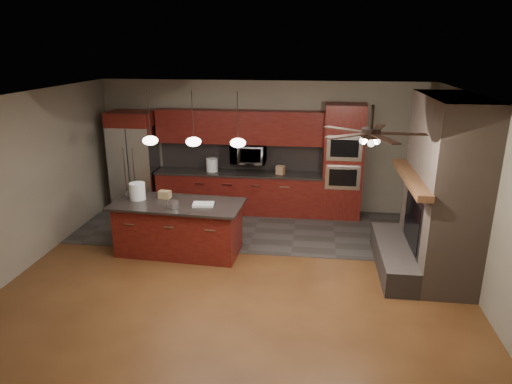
# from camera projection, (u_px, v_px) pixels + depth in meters

# --- Properties ---
(ground) EXTENTS (7.00, 7.00, 0.00)m
(ground) POSITION_uv_depth(u_px,v_px,m) (241.00, 270.00, 7.44)
(ground) COLOR brown
(ground) RESTS_ON ground
(ceiling) EXTENTS (7.00, 6.00, 0.02)m
(ceiling) POSITION_uv_depth(u_px,v_px,m) (239.00, 96.00, 6.58)
(ceiling) COLOR white
(ceiling) RESTS_ON back_wall
(back_wall) EXTENTS (7.00, 0.02, 2.80)m
(back_wall) POSITION_uv_depth(u_px,v_px,m) (263.00, 147.00, 9.84)
(back_wall) COLOR gray
(back_wall) RESTS_ON ground
(right_wall) EXTENTS (0.02, 6.00, 2.80)m
(right_wall) POSITION_uv_depth(u_px,v_px,m) (479.00, 198.00, 6.58)
(right_wall) COLOR gray
(right_wall) RESTS_ON ground
(left_wall) EXTENTS (0.02, 6.00, 2.80)m
(left_wall) POSITION_uv_depth(u_px,v_px,m) (29.00, 180.00, 7.44)
(left_wall) COLOR gray
(left_wall) RESTS_ON ground
(slate_tile_patch) EXTENTS (7.00, 2.40, 0.01)m
(slate_tile_patch) POSITION_uv_depth(u_px,v_px,m) (256.00, 228.00, 9.14)
(slate_tile_patch) COLOR #373432
(slate_tile_patch) RESTS_ON ground
(fireplace_column) EXTENTS (1.30, 2.10, 2.80)m
(fireplace_column) POSITION_uv_depth(u_px,v_px,m) (438.00, 194.00, 7.05)
(fireplace_column) COLOR #746053
(fireplace_column) RESTS_ON ground
(back_cabinetry) EXTENTS (3.59, 0.64, 2.20)m
(back_cabinetry) POSITION_uv_depth(u_px,v_px,m) (239.00, 172.00, 9.81)
(back_cabinetry) COLOR maroon
(back_cabinetry) RESTS_ON ground
(oven_tower) EXTENTS (0.80, 0.63, 2.38)m
(oven_tower) POSITION_uv_depth(u_px,v_px,m) (343.00, 162.00, 9.41)
(oven_tower) COLOR maroon
(oven_tower) RESTS_ON ground
(microwave) EXTENTS (0.73, 0.41, 0.50)m
(microwave) POSITION_uv_depth(u_px,v_px,m) (248.00, 154.00, 9.67)
(microwave) COLOR silver
(microwave) RESTS_ON back_cabinetry
(refrigerator) EXTENTS (0.93, 0.75, 2.16)m
(refrigerator) POSITION_uv_depth(u_px,v_px,m) (135.00, 161.00, 9.91)
(refrigerator) COLOR silver
(refrigerator) RESTS_ON ground
(kitchen_island) EXTENTS (2.28, 1.14, 0.92)m
(kitchen_island) POSITION_uv_depth(u_px,v_px,m) (179.00, 228.00, 7.95)
(kitchen_island) COLOR maroon
(kitchen_island) RESTS_ON ground
(white_bucket) EXTENTS (0.29, 0.29, 0.29)m
(white_bucket) POSITION_uv_depth(u_px,v_px,m) (137.00, 191.00, 7.96)
(white_bucket) COLOR white
(white_bucket) RESTS_ON kitchen_island
(paint_can) EXTENTS (0.18, 0.18, 0.12)m
(paint_can) POSITION_uv_depth(u_px,v_px,m) (173.00, 205.00, 7.55)
(paint_can) COLOR #B6B6BB
(paint_can) RESTS_ON kitchen_island
(paint_tray) EXTENTS (0.38, 0.29, 0.04)m
(paint_tray) POSITION_uv_depth(u_px,v_px,m) (203.00, 204.00, 7.69)
(paint_tray) COLOR silver
(paint_tray) RESTS_ON kitchen_island
(cardboard_box) EXTENTS (0.22, 0.17, 0.13)m
(cardboard_box) POSITION_uv_depth(u_px,v_px,m) (165.00, 194.00, 8.05)
(cardboard_box) COLOR #95784D
(cardboard_box) RESTS_ON kitchen_island
(counter_bucket) EXTENTS (0.30, 0.30, 0.28)m
(counter_bucket) POSITION_uv_depth(u_px,v_px,m) (212.00, 165.00, 9.80)
(counter_bucket) COLOR white
(counter_bucket) RESTS_ON back_cabinetry
(counter_box) EXTENTS (0.20, 0.18, 0.18)m
(counter_box) POSITION_uv_depth(u_px,v_px,m) (280.00, 170.00, 9.58)
(counter_box) COLOR #A17553
(counter_box) RESTS_ON back_cabinetry
(pendant_left) EXTENTS (0.26, 0.26, 0.92)m
(pendant_left) POSITION_uv_depth(u_px,v_px,m) (150.00, 140.00, 7.70)
(pendant_left) COLOR black
(pendant_left) RESTS_ON ceiling
(pendant_center) EXTENTS (0.26, 0.26, 0.92)m
(pendant_center) POSITION_uv_depth(u_px,v_px,m) (194.00, 141.00, 7.60)
(pendant_center) COLOR black
(pendant_center) RESTS_ON ceiling
(pendant_right) EXTENTS (0.26, 0.26, 0.92)m
(pendant_right) POSITION_uv_depth(u_px,v_px,m) (238.00, 143.00, 7.51)
(pendant_right) COLOR black
(pendant_right) RESTS_ON ceiling
(ceiling_fan) EXTENTS (1.27, 1.33, 0.41)m
(ceiling_fan) POSITION_uv_depth(u_px,v_px,m) (371.00, 132.00, 5.71)
(ceiling_fan) COLOR black
(ceiling_fan) RESTS_ON ceiling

